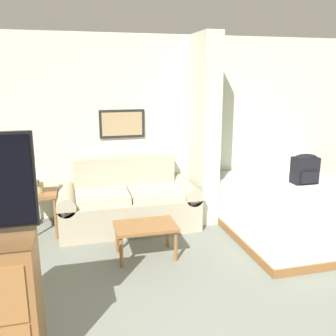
{
  "coord_description": "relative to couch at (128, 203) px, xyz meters",
  "views": [
    {
      "loc": [
        -0.99,
        -1.76,
        2.04
      ],
      "look_at": [
        0.02,
        2.11,
        1.05
      ],
      "focal_mm": 40.0,
      "sensor_mm": 36.0,
      "label": 1
    }
  ],
  "objects": [
    {
      "name": "side_table",
      "position": [
        -1.15,
        -0.0,
        0.15
      ],
      "size": [
        0.44,
        0.44,
        0.58
      ],
      "color": "brown",
      "rests_on": "ground_plane"
    },
    {
      "name": "backpack",
      "position": [
        2.36,
        -0.54,
        0.48
      ],
      "size": [
        0.34,
        0.23,
        0.41
      ],
      "color": "black",
      "rests_on": "bed"
    },
    {
      "name": "coffee_table",
      "position": [
        0.05,
        -0.95,
        0.01
      ],
      "size": [
        0.7,
        0.45,
        0.39
      ],
      "color": "brown",
      "rests_on": "ground_plane"
    },
    {
      "name": "couch",
      "position": [
        0.0,
        0.0,
        0.0
      ],
      "size": [
        1.87,
        0.84,
        0.92
      ],
      "color": "tan",
      "rests_on": "ground_plane"
    },
    {
      "name": "wall_back",
      "position": [
        0.29,
        0.48,
        0.96
      ],
      "size": [
        6.98,
        0.16,
        2.6
      ],
      "color": "beige",
      "rests_on": "ground_plane"
    },
    {
      "name": "table_lamp",
      "position": [
        -1.15,
        -0.0,
        0.55
      ],
      "size": [
        0.36,
        0.36,
        0.41
      ],
      "color": "tan",
      "rests_on": "side_table"
    },
    {
      "name": "bed",
      "position": [
        2.11,
        -0.69,
        -0.03
      ],
      "size": [
        1.77,
        2.15,
        0.6
      ],
      "color": "brown",
      "rests_on": "ground_plane"
    },
    {
      "name": "wall_partition_pillar",
      "position": [
        1.11,
        0.08,
        0.97
      ],
      "size": [
        0.24,
        0.69,
        2.6
      ],
      "color": "beige",
      "rests_on": "ground_plane"
    }
  ]
}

